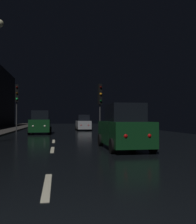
{
  "coord_description": "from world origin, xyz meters",
  "views": [
    {
      "loc": [
        0.2,
        -2.49,
        1.45
      ],
      "look_at": [
        3.82,
        19.43,
        2.02
      ],
      "focal_mm": 39.97,
      "sensor_mm": 36.0,
      "label": 1
    }
  ],
  "objects": [
    {
      "name": "traffic_light_far_left",
      "position": [
        -4.14,
        25.66,
        3.76
      ],
      "size": [
        0.37,
        0.48,
        5.14
      ],
      "rotation": [
        0.0,
        0.0,
        -1.36
      ],
      "color": "#38383A",
      "rests_on": "ground"
    },
    {
      "name": "ground",
      "position": [
        0.0,
        24.5,
        -0.01
      ],
      "size": [
        25.28,
        84.0,
        0.02
      ],
      "primitive_type": "cube",
      "color": "black"
    },
    {
      "name": "car_approaching_headlights",
      "position": [
        -1.35,
        21.83,
        1.0
      ],
      "size": [
        2.0,
        4.34,
        2.19
      ],
      "rotation": [
        0.0,
        0.0,
        -1.57
      ],
      "color": "#0F3819",
      "rests_on": "ground"
    },
    {
      "name": "car_parked_right_near",
      "position": [
        3.34,
        8.96,
        0.97
      ],
      "size": [
        1.95,
        4.23,
        2.13
      ],
      "rotation": [
        0.0,
        0.0,
        1.57
      ],
      "color": "#0F3819",
      "rests_on": "ground"
    },
    {
      "name": "car_parked_right_far",
      "position": [
        3.34,
        27.53,
        0.86
      ],
      "size": [
        1.73,
        3.75,
        1.89
      ],
      "rotation": [
        0.0,
        0.0,
        1.57
      ],
      "color": "#A5A8AD",
      "rests_on": "ground"
    },
    {
      "name": "lane_centerline",
      "position": [
        0.0,
        8.59,
        0.01
      ],
      "size": [
        0.16,
        12.76,
        0.01
      ],
      "color": "beige",
      "rests_on": "ground"
    },
    {
      "name": "traffic_light_far_right",
      "position": [
        4.14,
        20.25,
        3.36
      ],
      "size": [
        0.38,
        0.49,
        4.65
      ],
      "rotation": [
        0.0,
        0.0,
        -1.32
      ],
      "color": "#38383A",
      "rests_on": "ground"
    }
  ]
}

